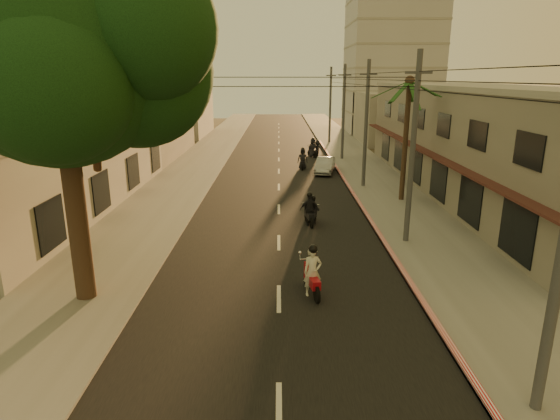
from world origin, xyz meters
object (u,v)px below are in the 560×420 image
(parked_car, at_px, (325,165))
(scooter_far_c, at_px, (313,148))
(scooter_mid_b, at_px, (309,210))
(scooter_far_a, at_px, (303,160))
(palm_tree, at_px, (409,88))
(scooter_far_b, at_px, (317,149))
(broadleaf_tree, at_px, (71,55))
(scooter_mid_a, at_px, (313,211))
(scooter_red, at_px, (312,273))

(parked_car, bearing_deg, scooter_far_c, 104.38)
(scooter_mid_b, bearing_deg, scooter_far_a, 79.34)
(palm_tree, height_order, scooter_far_b, palm_tree)
(broadleaf_tree, xyz_separation_m, parked_car, (10.50, 23.08, -7.81))
(scooter_far_c, bearing_deg, scooter_mid_b, -116.87)
(scooter_mid_a, height_order, parked_car, scooter_mid_a)
(scooter_mid_b, bearing_deg, scooter_mid_a, 28.46)
(scooter_mid_a, bearing_deg, scooter_far_a, 103.92)
(scooter_red, height_order, scooter_far_c, scooter_red)
(scooter_red, distance_m, parked_car, 23.06)
(palm_tree, height_order, scooter_red, palm_tree)
(broadleaf_tree, height_order, scooter_red, broadleaf_tree)
(scooter_mid_a, distance_m, scooter_mid_b, 0.29)
(palm_tree, height_order, scooter_mid_b, palm_tree)
(scooter_mid_a, height_order, scooter_mid_b, scooter_mid_b)
(broadleaf_tree, distance_m, scooter_red, 10.92)
(scooter_red, distance_m, scooter_mid_b, 8.58)
(scooter_mid_a, bearing_deg, parked_car, 96.60)
(palm_tree, relative_size, parked_car, 1.95)
(broadleaf_tree, bearing_deg, scooter_far_c, 72.23)
(broadleaf_tree, xyz_separation_m, scooter_far_c, (10.03, 31.29, -7.58))
(palm_tree, xyz_separation_m, scooter_mid_a, (-6.12, -4.94, -6.41))
(palm_tree, bearing_deg, scooter_mid_a, -141.09)
(broadleaf_tree, distance_m, scooter_mid_a, 14.53)
(scooter_red, distance_m, scooter_far_a, 24.67)
(scooter_mid_b, relative_size, scooter_far_b, 1.09)
(broadleaf_tree, height_order, scooter_far_b, broadleaf_tree)
(palm_tree, xyz_separation_m, scooter_far_b, (-4.09, 17.69, -6.37))
(scooter_far_a, bearing_deg, scooter_far_c, 82.66)
(scooter_mid_a, bearing_deg, scooter_mid_b, -127.73)
(broadleaf_tree, distance_m, scooter_far_c, 33.72)
(palm_tree, distance_m, scooter_mid_b, 10.31)
(scooter_far_c, bearing_deg, broadleaf_tree, -130.18)
(scooter_far_b, bearing_deg, palm_tree, -71.84)
(broadleaf_tree, bearing_deg, palm_tree, 43.48)
(scooter_mid_b, xyz_separation_m, scooter_far_c, (1.76, 22.55, 0.05))
(scooter_far_b, bearing_deg, scooter_red, -89.74)
(broadleaf_tree, relative_size, scooter_far_a, 6.18)
(scooter_red, bearing_deg, scooter_far_c, 74.48)
(broadleaf_tree, bearing_deg, scooter_red, 1.28)
(scooter_red, relative_size, parked_car, 0.48)
(scooter_far_a, xyz_separation_m, scooter_far_c, (1.33, 6.46, 0.03))
(scooter_mid_a, distance_m, scooter_far_a, 15.92)
(scooter_mid_b, xyz_separation_m, scooter_far_a, (0.43, 16.09, 0.02))
(parked_car, bearing_deg, broadleaf_tree, -103.36)
(scooter_red, bearing_deg, broadleaf_tree, 169.78)
(scooter_mid_a, xyz_separation_m, parked_car, (2.01, 14.17, -0.08))
(scooter_far_a, bearing_deg, scooter_far_b, 79.13)
(scooter_far_a, bearing_deg, scooter_red, -87.71)
(scooter_mid_b, height_order, parked_car, scooter_mid_b)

